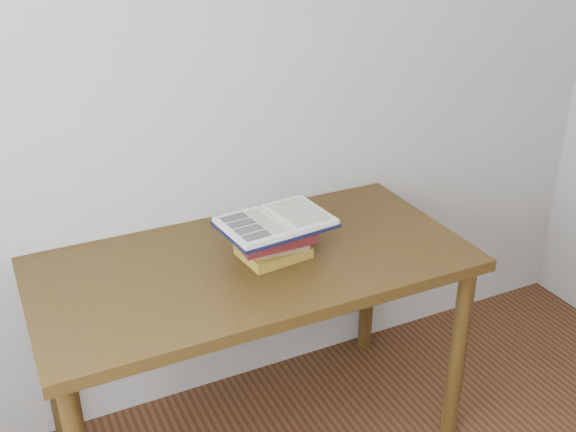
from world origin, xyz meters
TOP-DOWN VIEW (x-y plane):
  - desk at (-0.05, 1.38)m, footprint 1.47×0.73m
  - book_stack at (0.02, 1.36)m, footprint 0.26×0.20m
  - open_book at (0.02, 1.34)m, footprint 0.38×0.28m

SIDE VIEW (x-z plane):
  - desk at x=-0.05m, z-range 0.30..1.08m
  - book_stack at x=0.02m, z-range 0.79..0.91m
  - open_book at x=0.02m, z-range 0.91..0.94m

